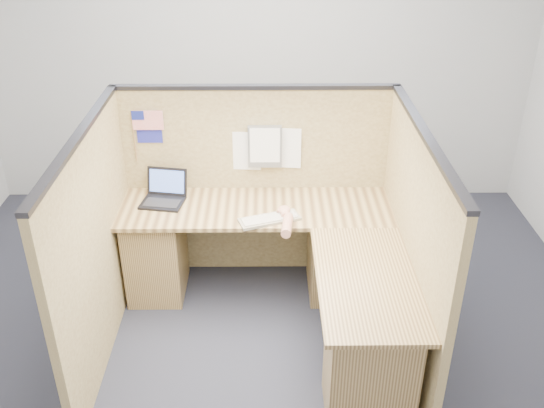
{
  "coord_description": "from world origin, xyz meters",
  "views": [
    {
      "loc": [
        0.08,
        -3.12,
        2.86
      ],
      "look_at": [
        0.12,
        0.5,
        0.85
      ],
      "focal_mm": 40.0,
      "sensor_mm": 36.0,
      "label": 1
    }
  ],
  "objects_px": {
    "laptop": "(163,194)",
    "keyboard": "(269,219)",
    "l_desk": "(282,277)",
    "mouse": "(284,213)"
  },
  "relations": [
    {
      "from": "keyboard",
      "to": "mouse",
      "type": "relative_size",
      "value": 4.4
    },
    {
      "from": "mouse",
      "to": "l_desk",
      "type": "bearing_deg",
      "value": -94.18
    },
    {
      "from": "keyboard",
      "to": "laptop",
      "type": "bearing_deg",
      "value": 138.87
    },
    {
      "from": "l_desk",
      "to": "mouse",
      "type": "bearing_deg",
      "value": 85.82
    },
    {
      "from": "l_desk",
      "to": "laptop",
      "type": "xyz_separation_m",
      "value": [
        -0.86,
        0.5,
        0.39
      ]
    },
    {
      "from": "keyboard",
      "to": "l_desk",
      "type": "bearing_deg",
      "value": -85.55
    },
    {
      "from": "l_desk",
      "to": "keyboard",
      "type": "bearing_deg",
      "value": 114.03
    },
    {
      "from": "laptop",
      "to": "keyboard",
      "type": "relative_size",
      "value": 0.75
    },
    {
      "from": "laptop",
      "to": "mouse",
      "type": "relative_size",
      "value": 3.29
    },
    {
      "from": "laptop",
      "to": "keyboard",
      "type": "distance_m",
      "value": 0.83
    }
  ]
}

